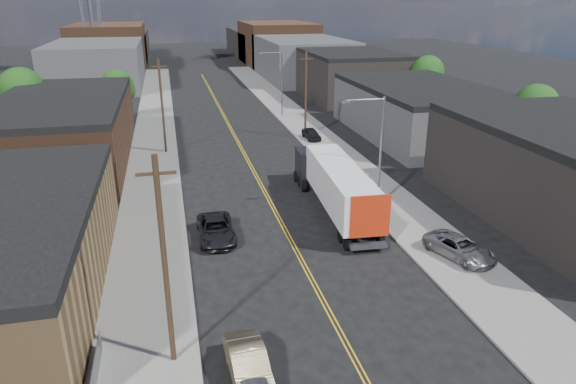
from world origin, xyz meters
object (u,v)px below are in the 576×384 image
semi_truck (333,182)px  car_right_lot_a (460,248)px  car_left_c (216,229)px  car_left_b (249,366)px  car_right_lot_c (311,134)px  car_right_lot_b (369,189)px

semi_truck → car_right_lot_a: size_ratio=3.27×
car_left_c → car_left_b: bearing=-89.8°
car_right_lot_c → car_left_b: bearing=-112.6°
semi_truck → car_right_lot_c: (4.03, 20.71, -1.55)m
car_right_lot_a → car_left_b: bearing=-171.2°
car_left_b → car_right_lot_c: size_ratio=1.21×
car_left_b → car_right_lot_c: 40.77m
car_right_lot_a → car_right_lot_b: 11.55m
semi_truck → car_right_lot_b: size_ratio=3.51×
semi_truck → car_left_c: 10.17m
semi_truck → car_left_b: 20.20m
car_right_lot_b → car_right_lot_c: bearing=89.3°
car_right_lot_b → car_right_lot_a: bearing=-81.3°
car_left_c → car_right_lot_c: size_ratio=1.41×
car_left_b → car_right_lot_a: car_left_b is taller
car_left_b → semi_truck: bearing=58.9°
car_right_lot_c → car_left_c: bearing=-122.7°
car_left_c → car_right_lot_c: 27.52m
semi_truck → car_right_lot_c: semi_truck is taller
car_left_c → semi_truck: bearing=19.1°
car_right_lot_c → car_right_lot_b: bearing=-94.2°
car_left_b → car_right_lot_c: car_left_b is taller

